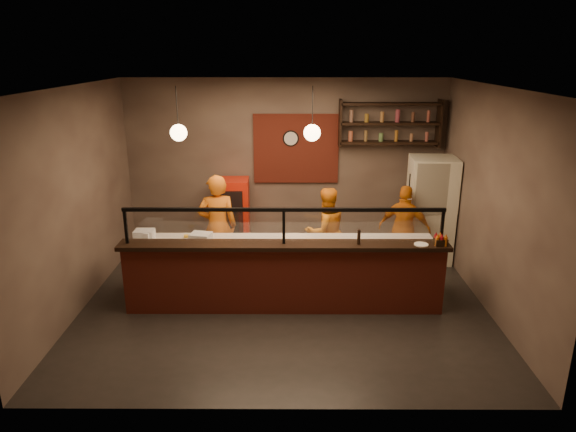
{
  "coord_description": "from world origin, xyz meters",
  "views": [
    {
      "loc": [
        0.09,
        -7.09,
        3.67
      ],
      "look_at": [
        0.06,
        0.3,
        1.27
      ],
      "focal_mm": 32.0,
      "sensor_mm": 36.0,
      "label": 1
    }
  ],
  "objects_px": {
    "fridge": "(430,210)",
    "pizza_dough": "(296,238)",
    "condiment_caddy": "(440,242)",
    "cook_mid": "(326,231)",
    "pepper_mill": "(359,237)",
    "wall_clock": "(291,138)",
    "red_cooler": "(233,215)",
    "cook_left": "(218,227)",
    "cook_right": "(404,229)"
  },
  "relations": [
    {
      "from": "cook_mid",
      "to": "cook_right",
      "type": "bearing_deg",
      "value": 164.2
    },
    {
      "from": "fridge",
      "to": "pepper_mill",
      "type": "xyz_separation_m",
      "value": [
        -1.54,
        -2.02,
        0.22
      ]
    },
    {
      "from": "condiment_caddy",
      "to": "pepper_mill",
      "type": "distance_m",
      "value": 1.15
    },
    {
      "from": "wall_clock",
      "to": "cook_left",
      "type": "relative_size",
      "value": 0.17
    },
    {
      "from": "wall_clock",
      "to": "fridge",
      "type": "bearing_deg",
      "value": -17.06
    },
    {
      "from": "cook_left",
      "to": "cook_right",
      "type": "bearing_deg",
      "value": 174.75
    },
    {
      "from": "cook_right",
      "to": "pepper_mill",
      "type": "bearing_deg",
      "value": 78.07
    },
    {
      "from": "cook_left",
      "to": "pizza_dough",
      "type": "xyz_separation_m",
      "value": [
        1.29,
        -0.59,
        0.02
      ]
    },
    {
      "from": "fridge",
      "to": "condiment_caddy",
      "type": "relative_size",
      "value": 10.93
    },
    {
      "from": "cook_left",
      "to": "red_cooler",
      "type": "xyz_separation_m",
      "value": [
        0.13,
        1.23,
        -0.19
      ]
    },
    {
      "from": "pepper_mill",
      "to": "condiment_caddy",
      "type": "bearing_deg",
      "value": -1.44
    },
    {
      "from": "fridge",
      "to": "pizza_dough",
      "type": "bearing_deg",
      "value": -146.0
    },
    {
      "from": "pizza_dough",
      "to": "wall_clock",
      "type": "bearing_deg",
      "value": 92.12
    },
    {
      "from": "pepper_mill",
      "to": "cook_left",
      "type": "bearing_deg",
      "value": 150.14
    },
    {
      "from": "pizza_dough",
      "to": "pepper_mill",
      "type": "bearing_deg",
      "value": -36.84
    },
    {
      "from": "wall_clock",
      "to": "cook_mid",
      "type": "bearing_deg",
      "value": -67.29
    },
    {
      "from": "wall_clock",
      "to": "pizza_dough",
      "type": "distance_m",
      "value": 2.44
    },
    {
      "from": "wall_clock",
      "to": "cook_mid",
      "type": "xyz_separation_m",
      "value": [
        0.59,
        -1.41,
        -1.34
      ]
    },
    {
      "from": "pizza_dough",
      "to": "cook_left",
      "type": "bearing_deg",
      "value": 155.52
    },
    {
      "from": "red_cooler",
      "to": "wall_clock",
      "type": "bearing_deg",
      "value": 14.27
    },
    {
      "from": "wall_clock",
      "to": "cook_right",
      "type": "xyz_separation_m",
      "value": [
        1.95,
        -1.25,
        -1.35
      ]
    },
    {
      "from": "cook_left",
      "to": "pepper_mill",
      "type": "xyz_separation_m",
      "value": [
        2.17,
        -1.25,
        0.28
      ]
    },
    {
      "from": "pepper_mill",
      "to": "pizza_dough",
      "type": "bearing_deg",
      "value": 143.16
    },
    {
      "from": "condiment_caddy",
      "to": "cook_mid",
      "type": "bearing_deg",
      "value": 136.99
    },
    {
      "from": "cook_left",
      "to": "fridge",
      "type": "bearing_deg",
      "value": -178.67
    },
    {
      "from": "cook_mid",
      "to": "pepper_mill",
      "type": "height_order",
      "value": "cook_mid"
    },
    {
      "from": "cook_left",
      "to": "red_cooler",
      "type": "bearing_deg",
      "value": -106.37
    },
    {
      "from": "cook_mid",
      "to": "red_cooler",
      "type": "height_order",
      "value": "cook_mid"
    },
    {
      "from": "wall_clock",
      "to": "cook_right",
      "type": "height_order",
      "value": "wall_clock"
    },
    {
      "from": "wall_clock",
      "to": "fridge",
      "type": "distance_m",
      "value": 2.86
    },
    {
      "from": "red_cooler",
      "to": "cook_left",
      "type": "bearing_deg",
      "value": -97.58
    },
    {
      "from": "pizza_dough",
      "to": "fridge",
      "type": "bearing_deg",
      "value": 29.38
    },
    {
      "from": "red_cooler",
      "to": "pizza_dough",
      "type": "distance_m",
      "value": 2.17
    },
    {
      "from": "cook_right",
      "to": "pizza_dough",
      "type": "relative_size",
      "value": 3.36
    },
    {
      "from": "cook_left",
      "to": "pizza_dough",
      "type": "height_order",
      "value": "cook_left"
    },
    {
      "from": "cook_left",
      "to": "pizza_dough",
      "type": "bearing_deg",
      "value": 145.06
    },
    {
      "from": "cook_right",
      "to": "fridge",
      "type": "distance_m",
      "value": 0.76
    },
    {
      "from": "pizza_dough",
      "to": "pepper_mill",
      "type": "height_order",
      "value": "pepper_mill"
    },
    {
      "from": "wall_clock",
      "to": "cook_right",
      "type": "relative_size",
      "value": 0.2
    },
    {
      "from": "wall_clock",
      "to": "pepper_mill",
      "type": "distance_m",
      "value": 3.09
    },
    {
      "from": "condiment_caddy",
      "to": "pepper_mill",
      "type": "relative_size",
      "value": 0.81
    },
    {
      "from": "cook_mid",
      "to": "cook_right",
      "type": "relative_size",
      "value": 1.0
    },
    {
      "from": "cook_mid",
      "to": "pizza_dough",
      "type": "xyz_separation_m",
      "value": [
        -0.51,
        -0.72,
        0.15
      ]
    },
    {
      "from": "cook_left",
      "to": "cook_mid",
      "type": "distance_m",
      "value": 1.81
    },
    {
      "from": "cook_mid",
      "to": "wall_clock",
      "type": "bearing_deg",
      "value": -89.49
    },
    {
      "from": "cook_mid",
      "to": "condiment_caddy",
      "type": "height_order",
      "value": "cook_mid"
    },
    {
      "from": "wall_clock",
      "to": "cook_left",
      "type": "bearing_deg",
      "value": -128.18
    },
    {
      "from": "fridge",
      "to": "pizza_dough",
      "type": "xyz_separation_m",
      "value": [
        -2.42,
        -1.36,
        -0.04
      ]
    },
    {
      "from": "fridge",
      "to": "pizza_dough",
      "type": "distance_m",
      "value": 2.78
    },
    {
      "from": "wall_clock",
      "to": "pepper_mill",
      "type": "relative_size",
      "value": 1.4
    }
  ]
}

